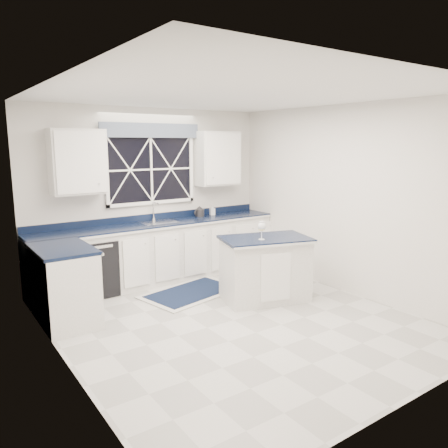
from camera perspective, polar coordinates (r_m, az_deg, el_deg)
ground at (r=5.53m, az=1.27°, el=-12.45°), size 4.50×4.50×0.00m
back_wall at (r=7.07m, az=-9.55°, el=3.83°), size 4.00×0.10×2.70m
base_cabinets at (r=6.69m, az=-10.15°, el=-4.43°), size 3.99×1.60×0.90m
countertop at (r=6.87m, az=-8.36°, el=0.04°), size 3.98×0.64×0.04m
dishwasher at (r=6.58m, az=-16.86°, el=-5.33°), size 0.60×0.58×0.82m
window at (r=6.99m, az=-9.50°, el=7.70°), size 1.65×0.09×1.26m
upper_cabinets at (r=6.88m, az=-9.07°, el=8.25°), size 3.10×0.34×0.90m
faucet at (r=7.01m, az=-9.11°, el=1.71°), size 0.05×0.20×0.30m
island at (r=6.10m, az=5.39°, el=-5.81°), size 1.34×1.02×0.89m
rug at (r=6.47m, az=-4.27°, el=-8.88°), size 1.55×1.13×0.02m
kettle at (r=7.35m, az=-3.21°, el=1.63°), size 0.25×0.19×0.18m
wine_glass at (r=5.82m, az=4.95°, el=-0.39°), size 0.10×0.10×0.25m
soap_bottle at (r=7.49m, az=-1.54°, el=1.84°), size 0.09×0.09×0.17m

